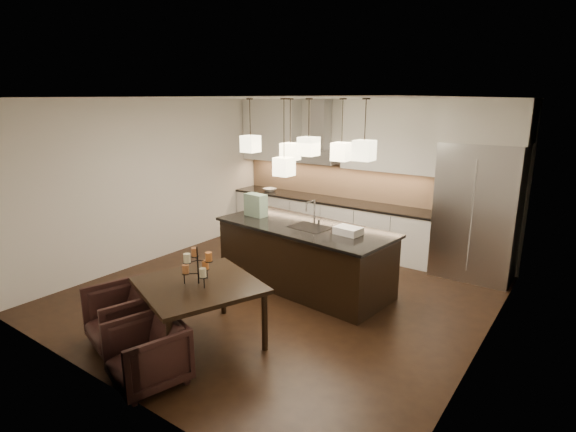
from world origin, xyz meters
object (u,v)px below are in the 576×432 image
Objects in this scene: refrigerator at (477,212)px; island_body at (304,258)px; armchair_left at (124,316)px; armchair_right at (147,354)px; dining_table at (200,313)px.

refrigerator reaches higher than island_body.
armchair_left reaches higher than armchair_right.
armchair_right is (0.82, -0.32, -0.03)m from armchair_left.
refrigerator is 4.55m from dining_table.
dining_table is (-0.07, -2.08, -0.09)m from island_body.
armchair_right is (0.06, -2.93, -0.14)m from island_body.
armchair_right is at bearing -5.12° from armchair_left.
island_body is at bearing 89.73° from armchair_left.
island_body is 3.41× the size of armchair_left.
armchair_left is (-2.75, -4.54, -0.73)m from refrigerator.
armchair_left is 1.09× the size of armchair_right.
refrigerator is 5.35m from armchair_left.
refrigerator reaches higher than armchair_right.
island_body is at bearing -135.86° from refrigerator.
dining_table is at bearing -117.13° from refrigerator.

